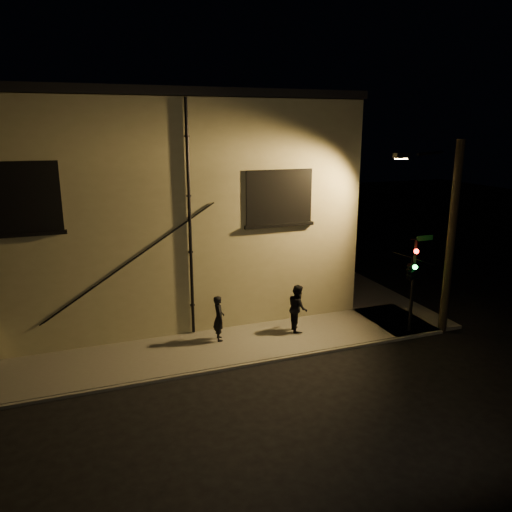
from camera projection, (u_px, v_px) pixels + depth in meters
name	position (u px, v px, depth m)	size (l,w,h in m)	color
ground	(268.00, 362.00, 16.42)	(90.00, 90.00, 0.00)	black
sidewalk	(256.00, 311.00, 20.80)	(21.00, 16.00, 0.12)	#595850
building	(133.00, 197.00, 22.45)	(16.20, 12.23, 8.80)	tan
pedestrian_a	(219.00, 318.00, 17.65)	(0.60, 0.39, 1.65)	black
pedestrian_b	(298.00, 308.00, 18.46)	(0.86, 0.67, 1.77)	black
traffic_signal	(411.00, 270.00, 17.82)	(1.26, 2.13, 3.61)	black
streetlamp_pole	(448.00, 233.00, 17.99)	(2.02, 1.39, 7.10)	black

